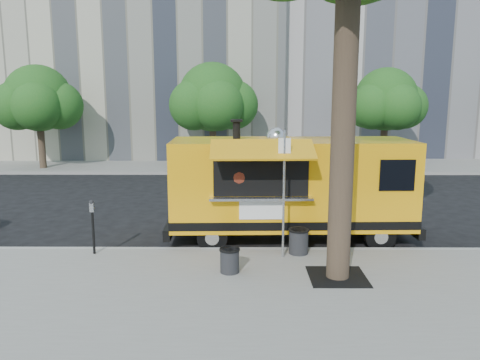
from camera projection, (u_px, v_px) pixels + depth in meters
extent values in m
plane|color=black|center=(221.00, 242.00, 12.67)|extent=(120.00, 120.00, 0.00)
cube|color=gray|center=(211.00, 305.00, 8.72)|extent=(60.00, 6.00, 0.15)
cube|color=#999993|center=(219.00, 251.00, 11.74)|extent=(60.00, 0.14, 0.16)
cube|color=gray|center=(232.00, 166.00, 25.94)|extent=(60.00, 5.00, 0.15)
cube|color=#AAA39F|center=(402.00, 9.00, 33.45)|extent=(20.00, 14.00, 20.00)
cylinder|color=#33261C|center=(343.00, 122.00, 9.29)|extent=(0.48, 0.48, 6.50)
cube|color=black|center=(337.00, 277.00, 9.87)|extent=(1.20, 1.20, 0.02)
cylinder|color=#33261C|center=(42.00, 143.00, 24.57)|extent=(0.36, 0.36, 2.60)
sphere|color=#154F19|center=(38.00, 98.00, 24.16)|extent=(3.42, 3.42, 3.42)
cylinder|color=#33261C|center=(213.00, 143.00, 24.91)|extent=(0.36, 0.36, 2.60)
sphere|color=#154F19|center=(212.00, 97.00, 24.49)|extent=(3.60, 3.60, 3.60)
cylinder|color=#33261C|center=(383.00, 143.00, 24.56)|extent=(0.36, 0.36, 2.60)
sphere|color=#154F19|center=(386.00, 99.00, 24.16)|extent=(3.24, 3.24, 3.24)
cylinder|color=silver|center=(284.00, 195.00, 10.84)|extent=(0.06, 0.06, 3.00)
cube|color=white|center=(285.00, 146.00, 10.64)|extent=(0.28, 0.02, 0.35)
cylinder|color=black|center=(93.00, 233.00, 11.24)|extent=(0.06, 0.06, 1.05)
cube|color=silver|center=(92.00, 207.00, 11.13)|extent=(0.10, 0.08, 0.22)
sphere|color=black|center=(92.00, 202.00, 11.10)|extent=(0.11, 0.11, 0.11)
cube|color=#FFAA0D|center=(291.00, 182.00, 12.56)|extent=(6.38, 2.31, 2.29)
cube|color=black|center=(290.00, 216.00, 12.73)|extent=(6.40, 2.33, 0.21)
cube|color=black|center=(408.00, 224.00, 12.84)|extent=(0.23, 2.04, 0.29)
cube|color=black|center=(171.00, 226.00, 12.71)|extent=(0.23, 2.04, 0.29)
cube|color=black|center=(409.00, 168.00, 12.56)|extent=(0.10, 1.71, 0.92)
cylinder|color=black|center=(380.00, 236.00, 11.95)|extent=(0.79, 0.29, 0.78)
cylinder|color=black|center=(360.00, 218.00, 13.71)|extent=(0.79, 0.29, 0.78)
cylinder|color=black|center=(212.00, 237.00, 11.86)|extent=(0.79, 0.29, 0.78)
cylinder|color=black|center=(215.00, 219.00, 13.62)|extent=(0.79, 0.29, 0.78)
cube|color=black|center=(261.00, 175.00, 11.49)|extent=(2.34, 0.24, 1.02)
cube|color=silver|center=(261.00, 198.00, 11.43)|extent=(2.54, 0.42, 0.06)
cube|color=#FFAA0D|center=(263.00, 150.00, 10.86)|extent=(2.46, 0.98, 0.41)
cube|color=white|center=(261.00, 210.00, 11.56)|extent=(1.07, 0.07, 0.49)
cylinder|color=black|center=(237.00, 131.00, 12.29)|extent=(0.19, 0.19, 0.54)
sphere|color=silver|center=(276.00, 137.00, 12.53)|extent=(0.54, 0.54, 0.54)
sphere|color=brown|center=(239.00, 175.00, 11.77)|extent=(0.82, 0.82, 0.82)
cylinder|color=#FF590C|center=(239.00, 182.00, 11.57)|extent=(0.33, 0.13, 0.33)
cylinder|color=#232326|center=(299.00, 241.00, 11.30)|extent=(0.47, 0.47, 0.61)
cylinder|color=black|center=(299.00, 230.00, 11.25)|extent=(0.51, 0.51, 0.04)
cylinder|color=black|center=(230.00, 260.00, 10.09)|extent=(0.41, 0.41, 0.53)
cylinder|color=black|center=(230.00, 249.00, 10.05)|extent=(0.45, 0.45, 0.04)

